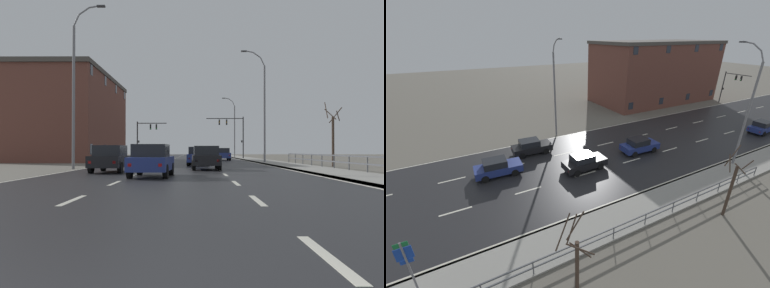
# 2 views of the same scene
# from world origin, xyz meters

# --- Properties ---
(ground_plane) EXTENTS (160.00, 160.00, 0.12)m
(ground_plane) POSITION_xyz_m (0.00, 48.00, -0.06)
(ground_plane) COLOR #666056
(road_asphalt_strip) EXTENTS (14.00, 120.00, 0.03)m
(road_asphalt_strip) POSITION_xyz_m (0.00, 60.00, 0.01)
(road_asphalt_strip) COLOR #232326
(road_asphalt_strip) RESTS_ON ground
(sidewalk_right) EXTENTS (3.00, 120.00, 0.12)m
(sidewalk_right) POSITION_xyz_m (8.43, 60.00, 0.06)
(sidewalk_right) COLOR gray
(sidewalk_right) RESTS_ON ground
(guardrail) EXTENTS (0.07, 31.01, 1.00)m
(guardrail) POSITION_xyz_m (9.85, 21.27, 0.71)
(guardrail) COLOR #515459
(guardrail) RESTS_ON ground
(street_lamp_midground) EXTENTS (2.40, 0.24, 11.16)m
(street_lamp_midground) POSITION_xyz_m (7.46, 37.26, 5.48)
(street_lamp_midground) COLOR slate
(street_lamp_midground) RESTS_ON ground
(street_lamp_distant) EXTENTS (2.26, 0.24, 10.42)m
(street_lamp_distant) POSITION_xyz_m (7.47, 67.73, 5.12)
(street_lamp_distant) COLOR slate
(street_lamp_distant) RESTS_ON ground
(street_lamp_left_bank) EXTENTS (2.26, 0.24, 11.33)m
(street_lamp_left_bank) POSITION_xyz_m (-7.48, 25.08, 5.58)
(street_lamp_left_bank) COLOR slate
(street_lamp_left_bank) RESTS_ON ground
(traffic_signal_right) EXTENTS (5.54, 0.36, 6.26)m
(traffic_signal_right) POSITION_xyz_m (6.55, 57.64, 4.32)
(traffic_signal_right) COLOR #38383A
(traffic_signal_right) RESTS_ON ground
(traffic_signal_left) EXTENTS (4.48, 0.36, 5.61)m
(traffic_signal_left) POSITION_xyz_m (-6.79, 58.32, 3.84)
(traffic_signal_left) COLOR #38383A
(traffic_signal_left) RESTS_ON ground
(car_mid_centre) EXTENTS (1.91, 4.14, 1.57)m
(car_mid_centre) POSITION_xyz_m (1.47, 23.94, 0.80)
(car_mid_centre) COLOR black
(car_mid_centre) RESTS_ON ground
(car_distant) EXTENTS (1.94, 4.15, 1.57)m
(car_distant) POSITION_xyz_m (4.24, 48.87, 0.80)
(car_distant) COLOR navy
(car_distant) RESTS_ON ground
(car_far_left) EXTENTS (1.98, 4.17, 1.57)m
(car_far_left) POSITION_xyz_m (-1.31, 16.60, 0.80)
(car_far_left) COLOR navy
(car_far_left) RESTS_ON ground
(car_near_right) EXTENTS (2.00, 4.19, 1.57)m
(car_near_right) POSITION_xyz_m (1.08, 31.01, 0.80)
(car_near_right) COLOR navy
(car_near_right) RESTS_ON ground
(car_far_right) EXTENTS (1.98, 4.17, 1.57)m
(car_far_right) POSITION_xyz_m (-4.09, 20.67, 0.80)
(car_far_right) COLOR black
(car_far_right) RESTS_ON ground
(brick_building) EXTENTS (11.54, 22.41, 10.62)m
(brick_building) POSITION_xyz_m (-15.53, 48.60, 5.32)
(brick_building) COLOR brown
(brick_building) RESTS_ON ground
(bare_tree_mid) EXTENTS (1.45, 1.55, 5.15)m
(bare_tree_mid) POSITION_xyz_m (11.67, 29.45, 2.30)
(bare_tree_mid) COLOR #423328
(bare_tree_mid) RESTS_ON ground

